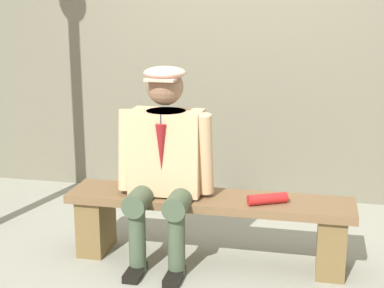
{
  "coord_description": "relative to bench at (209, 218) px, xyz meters",
  "views": [
    {
      "loc": [
        -0.66,
        3.57,
        1.74
      ],
      "look_at": [
        0.11,
        0.0,
        0.81
      ],
      "focal_mm": 54.49,
      "sensor_mm": 36.0,
      "label": 1
    }
  ],
  "objects": [
    {
      "name": "ground_plane",
      "position": [
        0.0,
        0.0,
        -0.31
      ],
      "size": [
        30.0,
        30.0,
        0.0
      ],
      "primitive_type": "plane",
      "color": "gray"
    },
    {
      "name": "bench",
      "position": [
        0.0,
        0.0,
        0.0
      ],
      "size": [
        1.89,
        0.38,
        0.46
      ],
      "color": "brown",
      "rests_on": "ground"
    },
    {
      "name": "seated_man",
      "position": [
        0.29,
        0.05,
        0.42
      ],
      "size": [
        0.64,
        0.57,
        1.31
      ],
      "color": "tan",
      "rests_on": "ground"
    },
    {
      "name": "rolled_magazine",
      "position": [
        -0.39,
        0.06,
        0.18
      ],
      "size": [
        0.26,
        0.18,
        0.07
      ],
      "primitive_type": "cylinder",
      "rotation": [
        0.0,
        1.57,
        0.47
      ],
      "color": "#B21E1E",
      "rests_on": "bench"
    },
    {
      "name": "stadium_wall",
      "position": [
        0.0,
        -1.5,
        0.64
      ],
      "size": [
        12.0,
        0.24,
        1.9
      ],
      "primitive_type": "cube",
      "color": "#6A6753",
      "rests_on": "ground"
    }
  ]
}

